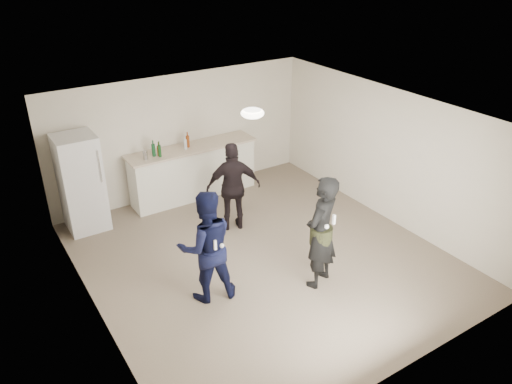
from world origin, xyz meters
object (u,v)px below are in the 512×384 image
man (206,246)px  woman (321,232)px  shaker (145,155)px  spectator (233,187)px  counter (193,172)px  fridge (81,183)px

man → woman: woman is taller
shaker → spectator: 1.84m
counter → shaker: (-1.01, -0.10, 0.65)m
counter → spectator: spectator is taller
fridge → spectator: fridge is taller
counter → woman: (0.30, -3.71, 0.38)m
shaker → woman: (1.32, -3.61, -0.27)m
counter → fridge: 2.28m
woman → spectator: bearing=-106.8°
shaker → man: (-0.28, -2.98, -0.30)m
fridge → shaker: 1.26m
counter → woman: 3.74m
fridge → man: fridge is taller
counter → fridge: (-2.24, -0.07, 0.38)m
spectator → shaker: bearing=-33.3°
counter → fridge: fridge is taller
man → spectator: (1.34, 1.51, -0.03)m
counter → shaker: size_ratio=15.29×
counter → fridge: size_ratio=1.44×
woman → shaker: bearing=-93.7°
fridge → man: size_ratio=1.03×
man → woman: (1.60, -0.64, 0.04)m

